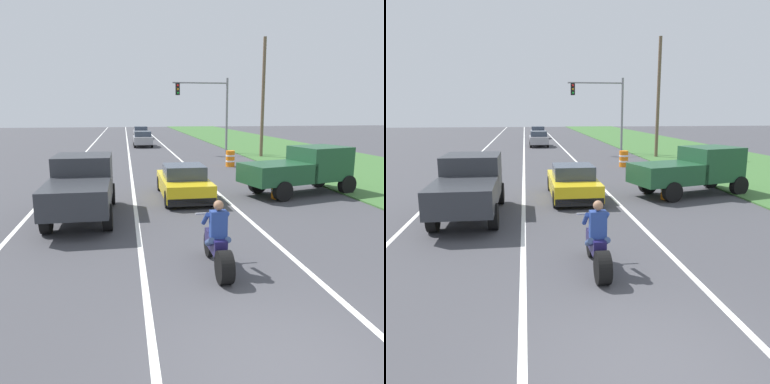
% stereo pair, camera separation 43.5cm
% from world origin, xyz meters
% --- Properties ---
extents(ground_plane, '(160.00, 160.00, 0.00)m').
position_xyz_m(ground_plane, '(0.00, 0.00, 0.00)').
color(ground_plane, '#424247').
extents(lane_stripe_left_solid, '(0.14, 120.00, 0.01)m').
position_xyz_m(lane_stripe_left_solid, '(-5.40, 20.00, 0.00)').
color(lane_stripe_left_solid, white).
rests_on(lane_stripe_left_solid, ground).
extents(lane_stripe_right_solid, '(0.14, 120.00, 0.01)m').
position_xyz_m(lane_stripe_right_solid, '(1.80, 20.00, 0.00)').
color(lane_stripe_right_solid, white).
rests_on(lane_stripe_right_solid, ground).
extents(lane_stripe_centre_dashed, '(0.14, 120.00, 0.01)m').
position_xyz_m(lane_stripe_centre_dashed, '(-1.80, 20.00, 0.00)').
color(lane_stripe_centre_dashed, white).
rests_on(lane_stripe_centre_dashed, ground).
extents(grass_verge_right, '(10.00, 120.00, 0.06)m').
position_xyz_m(grass_verge_right, '(11.92, 20.00, 0.03)').
color(grass_verge_right, '#3D6B33').
rests_on(grass_verge_right, ground).
extents(motorcycle_with_rider, '(0.70, 2.21, 1.62)m').
position_xyz_m(motorcycle_with_rider, '(-0.17, 3.43, 0.59)').
color(motorcycle_with_rider, black).
rests_on(motorcycle_with_rider, ground).
extents(sports_car_yellow, '(1.84, 4.30, 1.37)m').
position_xyz_m(sports_car_yellow, '(0.19, 10.93, 0.63)').
color(sports_car_yellow, yellow).
rests_on(sports_car_yellow, ground).
extents(pickup_truck_left_lane_dark_grey, '(2.02, 4.80, 1.98)m').
position_xyz_m(pickup_truck_left_lane_dark_grey, '(-3.55, 8.57, 1.11)').
color(pickup_truck_left_lane_dark_grey, '#2D3035').
rests_on(pickup_truck_left_lane_dark_grey, ground).
extents(pickup_truck_right_shoulder_dark_green, '(5.14, 3.14, 1.98)m').
position_xyz_m(pickup_truck_right_shoulder_dark_green, '(5.25, 10.93, 1.11)').
color(pickup_truck_right_shoulder_dark_green, '#1E4C2D').
rests_on(pickup_truck_right_shoulder_dark_green, ground).
extents(traffic_light_mast_near, '(4.48, 0.34, 6.00)m').
position_xyz_m(traffic_light_mast_near, '(4.75, 26.92, 3.99)').
color(traffic_light_mast_near, gray).
rests_on(traffic_light_mast_near, ground).
extents(utility_pole_roadside, '(0.24, 0.24, 8.66)m').
position_xyz_m(utility_pole_roadside, '(8.10, 24.01, 4.33)').
color(utility_pole_roadside, brown).
rests_on(utility_pole_roadside, ground).
extents(construction_barrel_nearest, '(0.58, 0.58, 1.00)m').
position_xyz_m(construction_barrel_nearest, '(3.94, 10.19, 0.50)').
color(construction_barrel_nearest, orange).
rests_on(construction_barrel_nearest, ground).
extents(construction_barrel_mid, '(0.58, 0.58, 1.00)m').
position_xyz_m(construction_barrel_mid, '(4.04, 13.43, 0.50)').
color(construction_barrel_mid, orange).
rests_on(construction_barrel_mid, ground).
extents(construction_barrel_far, '(0.58, 0.58, 1.00)m').
position_xyz_m(construction_barrel_far, '(4.43, 19.41, 0.50)').
color(construction_barrel_far, orange).
rests_on(construction_barrel_far, ground).
extents(distant_car_far_ahead, '(1.80, 4.00, 1.50)m').
position_xyz_m(distant_car_far_ahead, '(-0.36, 34.32, 0.77)').
color(distant_car_far_ahead, '#99999E').
rests_on(distant_car_far_ahead, ground).
extents(distant_car_further_ahead, '(1.80, 4.00, 1.50)m').
position_xyz_m(distant_car_further_ahead, '(-0.05, 45.71, 0.77)').
color(distant_car_further_ahead, '#99999E').
rests_on(distant_car_further_ahead, ground).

